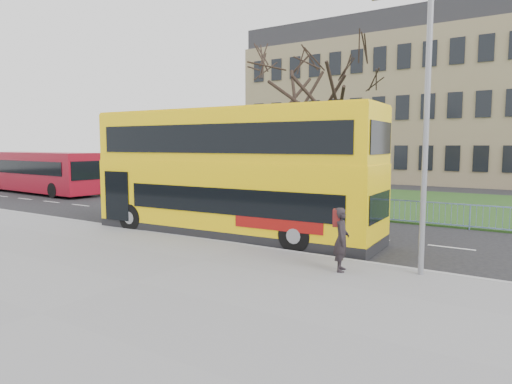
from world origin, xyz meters
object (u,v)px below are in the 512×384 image
red_bus (41,172)px  pedestrian (341,239)px  yellow_bus (231,170)px  street_lamp (422,121)px

red_bus → pedestrian: 28.64m
yellow_bus → red_bus: (-21.62, 5.32, -1.01)m
pedestrian → street_lamp: 3.85m
yellow_bus → street_lamp: size_ratio=1.57×
street_lamp → yellow_bus: bearing=160.9°
red_bus → street_lamp: size_ratio=1.56×
red_bus → street_lamp: bearing=-10.8°
pedestrian → street_lamp: street_lamp is taller
street_lamp → pedestrian: bearing=-160.0°
red_bus → pedestrian: bearing=-13.4°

